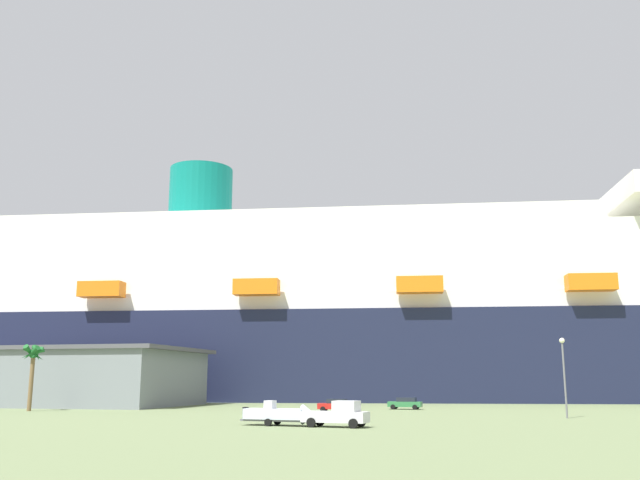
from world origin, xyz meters
TOP-DOWN VIEW (x-y plane):
  - ground_plane at (0.00, 30.00)m, footprint 600.00×600.00m
  - cruise_ship at (2.24, 60.79)m, footprint 247.14×46.72m
  - pickup_truck at (8.57, -17.86)m, footprint 5.91×3.26m
  - small_boat_on_trailer at (3.53, -16.68)m, footprint 7.70×3.25m
  - palm_tree at (-34.42, 6.94)m, footprint 3.22×2.92m
  - street_lamp at (30.59, -0.67)m, footprint 0.56×0.56m
  - parked_car_red_hatchback at (4.80, 10.87)m, footprint 4.33×2.18m
  - parked_car_green_wagon at (13.34, 19.14)m, footprint 4.74×2.57m

SIDE VIEW (x-z plane):
  - ground_plane at x=0.00m, z-range 0.00..0.00m
  - parked_car_red_hatchback at x=4.80m, z-range 0.04..1.62m
  - parked_car_green_wagon at x=13.34m, z-range 0.04..1.62m
  - small_boat_on_trailer at x=3.53m, z-range -0.11..2.04m
  - pickup_truck at x=8.57m, z-range -0.06..2.14m
  - street_lamp at x=30.59m, z-range 1.23..9.55m
  - palm_tree at x=-34.42m, z-range 2.39..10.87m
  - cruise_ship at x=2.24m, z-range -13.23..42.83m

